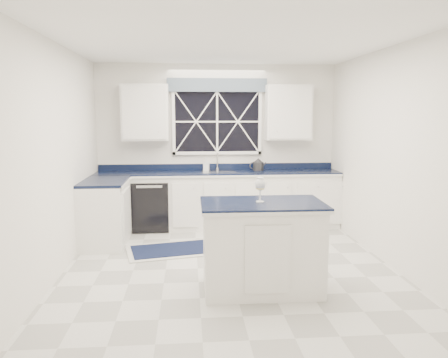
{
  "coord_description": "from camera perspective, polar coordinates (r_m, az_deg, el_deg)",
  "views": [
    {
      "loc": [
        -0.49,
        -5.14,
        1.88
      ],
      "look_at": [
        -0.03,
        0.4,
        1.05
      ],
      "focal_mm": 35.0,
      "sensor_mm": 36.0,
      "label": 1
    }
  ],
  "objects": [
    {
      "name": "ground",
      "position": [
        5.5,
        0.71,
        -11.49
      ],
      "size": [
        4.5,
        4.5,
        0.0
      ],
      "primitive_type": "plane",
      "color": "silver",
      "rests_on": "ground"
    },
    {
      "name": "back_wall",
      "position": [
        7.43,
        -0.92,
        4.41
      ],
      "size": [
        4.0,
        0.1,
        2.7
      ],
      "primitive_type": "cube",
      "color": "white",
      "rests_on": "ground"
    },
    {
      "name": "base_cabinets",
      "position": [
        7.07,
        -3.33,
        -3.17
      ],
      "size": [
        3.99,
        1.6,
        0.9
      ],
      "color": "white",
      "rests_on": "ground"
    },
    {
      "name": "countertop",
      "position": [
        7.17,
        -0.76,
        0.82
      ],
      "size": [
        3.98,
        0.64,
        0.04
      ],
      "primitive_type": "cube",
      "color": "black",
      "rests_on": "base_cabinets"
    },
    {
      "name": "dishwasher",
      "position": [
        7.27,
        -9.45,
        -3.28
      ],
      "size": [
        0.6,
        0.58,
        0.82
      ],
      "primitive_type": "cube",
      "color": "black",
      "rests_on": "ground"
    },
    {
      "name": "window",
      "position": [
        7.36,
        -0.91,
        8.12
      ],
      "size": [
        1.65,
        0.09,
        1.26
      ],
      "color": "black",
      "rests_on": "ground"
    },
    {
      "name": "upper_cabinets",
      "position": [
        7.24,
        -0.84,
        8.66
      ],
      "size": [
        3.1,
        0.34,
        0.9
      ],
      "color": "white",
      "rests_on": "ground"
    },
    {
      "name": "faucet",
      "position": [
        7.34,
        -0.86,
        2.4
      ],
      "size": [
        0.05,
        0.2,
        0.3
      ],
      "color": "#ACACAF",
      "rests_on": "countertop"
    },
    {
      "name": "island",
      "position": [
        4.72,
        4.96,
        -8.73
      ],
      "size": [
        1.3,
        0.79,
        0.96
      ],
      "rotation": [
        0.0,
        0.0,
        -0.01
      ],
      "color": "white",
      "rests_on": "ground"
    },
    {
      "name": "rug",
      "position": [
        6.18,
        -6.6,
        -9.15
      ],
      "size": [
        1.4,
        1.02,
        0.02
      ],
      "rotation": [
        0.0,
        0.0,
        0.21
      ],
      "color": "beige",
      "rests_on": "ground"
    },
    {
      "name": "kettle",
      "position": [
        7.32,
        4.47,
        1.86
      ],
      "size": [
        0.29,
        0.2,
        0.21
      ],
      "rotation": [
        0.0,
        0.0,
        0.16
      ],
      "color": "#2A2B2D",
      "rests_on": "countertop"
    },
    {
      "name": "wine_glass",
      "position": [
        4.58,
        4.75,
        -0.79
      ],
      "size": [
        0.11,
        0.11,
        0.26
      ],
      "color": "white",
      "rests_on": "island"
    },
    {
      "name": "soap_bottle",
      "position": [
        7.32,
        -2.32,
        1.92
      ],
      "size": [
        0.11,
        0.11,
        0.2
      ],
      "primitive_type": "imported",
      "rotation": [
        0.0,
        0.0,
        -0.22
      ],
      "color": "silver",
      "rests_on": "countertop"
    }
  ]
}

